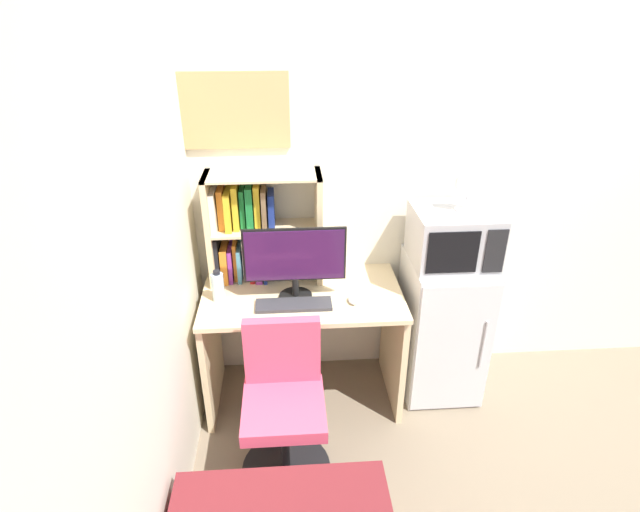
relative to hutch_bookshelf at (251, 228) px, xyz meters
The scene contains 13 objects.
wall_back 1.68m from the hutch_bookshelf, ahead, with size 6.40×0.04×2.60m, color silver.
wall_left 1.54m from the hutch_bookshelf, 103.49° to the right, with size 0.04×4.40×2.60m, color silver.
desk 0.67m from the hutch_bookshelf, 36.13° to the right, with size 1.15×0.64×0.76m.
hutch_bookshelf is the anchor object (origin of this frame).
monitor 0.36m from the hutch_bookshelf, 45.81° to the right, with size 0.56×0.18×0.43m.
keyboard 0.52m from the hutch_bookshelf, 56.15° to the right, with size 0.42×0.13×0.02m, color #333338.
computer_mouse 0.72m from the hutch_bookshelf, 30.25° to the right, with size 0.06×0.09×0.03m, color silver.
water_bottle 0.39m from the hutch_bookshelf, 125.38° to the right, with size 0.07×0.07×0.19m.
mini_fridge 1.32m from the hutch_bookshelf, ahead, with size 0.47×0.53×0.91m.
microwave 1.16m from the hutch_bookshelf, ahead, with size 0.46×0.41×0.32m.
desk_fan 1.24m from the hutch_bookshelf, ahead, with size 0.15×0.11×0.23m.
desk_chair 1.04m from the hutch_bookshelf, 77.37° to the right, with size 0.47×0.47×0.85m.
wall_corkboard 0.67m from the hutch_bookshelf, 143.42° to the left, with size 0.76×0.02×0.41m, color tan.
Camera 1 is at (-1.05, -2.79, 2.27)m, focal length 28.16 mm.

